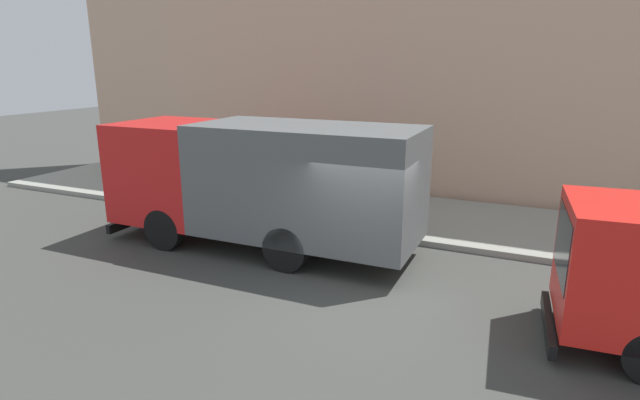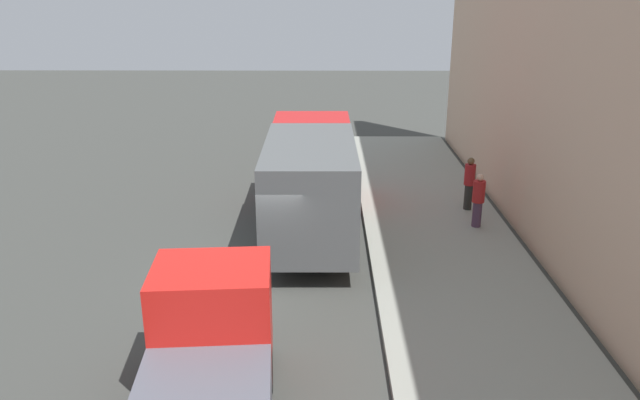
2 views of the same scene
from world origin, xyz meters
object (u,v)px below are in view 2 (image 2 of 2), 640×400
(small_flatbed_truck, at_px, (207,372))
(pedestrian_standing, at_px, (469,182))
(large_utility_truck, at_px, (311,178))
(pedestrian_walking, at_px, (478,199))

(small_flatbed_truck, bearing_deg, pedestrian_standing, 53.44)
(small_flatbed_truck, bearing_deg, large_utility_truck, 75.86)
(pedestrian_walking, distance_m, pedestrian_standing, 1.53)
(small_flatbed_truck, distance_m, pedestrian_walking, 11.05)
(pedestrian_standing, bearing_deg, small_flatbed_truck, 159.95)
(large_utility_truck, distance_m, pedestrian_standing, 5.39)
(small_flatbed_truck, bearing_deg, pedestrian_walking, 49.48)
(large_utility_truck, height_order, pedestrian_standing, large_utility_truck)
(pedestrian_walking, height_order, pedestrian_standing, pedestrian_standing)
(pedestrian_walking, bearing_deg, large_utility_truck, 132.97)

